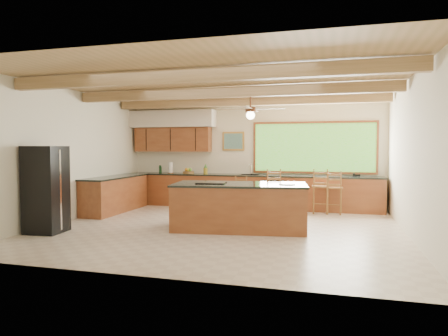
# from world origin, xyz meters

# --- Properties ---
(ground) EXTENTS (7.20, 7.20, 0.00)m
(ground) POSITION_xyz_m (0.00, 0.00, 0.00)
(ground) COLOR beige
(ground) RESTS_ON ground
(room_shell) EXTENTS (7.27, 6.54, 3.02)m
(room_shell) POSITION_xyz_m (-0.17, 0.65, 2.21)
(room_shell) COLOR silver
(room_shell) RESTS_ON ground
(counter_run) EXTENTS (7.12, 3.10, 1.24)m
(counter_run) POSITION_xyz_m (-0.82, 2.52, 0.46)
(counter_run) COLOR brown
(counter_run) RESTS_ON ground
(island) EXTENTS (2.83, 1.61, 0.96)m
(island) POSITION_xyz_m (0.38, 0.03, 0.47)
(island) COLOR brown
(island) RESTS_ON ground
(refrigerator) EXTENTS (0.71, 0.69, 1.70)m
(refrigerator) POSITION_xyz_m (-3.22, -1.30, 0.85)
(refrigerator) COLOR black
(refrigerator) RESTS_ON ground
(bar_stool_a) EXTENTS (0.40, 0.40, 0.98)m
(bar_stool_a) POSITION_xyz_m (0.10, 1.55, 0.58)
(bar_stool_a) COLOR brown
(bar_stool_a) RESTS_ON ground
(bar_stool_b) EXTENTS (0.55, 0.55, 1.15)m
(bar_stool_b) POSITION_xyz_m (0.75, 1.88, 0.68)
(bar_stool_b) COLOR brown
(bar_stool_b) RESTS_ON ground
(bar_stool_c) EXTENTS (0.43, 0.43, 1.14)m
(bar_stool_c) POSITION_xyz_m (1.91, 2.39, 0.68)
(bar_stool_c) COLOR brown
(bar_stool_c) RESTS_ON ground
(bar_stool_d) EXTENTS (0.42, 0.42, 1.10)m
(bar_stool_d) POSITION_xyz_m (2.26, 2.39, 0.65)
(bar_stool_d) COLOR brown
(bar_stool_d) RESTS_ON ground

